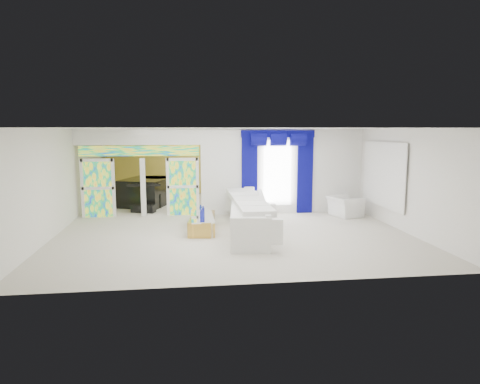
{
  "coord_description": "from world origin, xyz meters",
  "views": [
    {
      "loc": [
        -1.32,
        -13.83,
        2.97
      ],
      "look_at": [
        0.3,
        -1.2,
        1.1
      ],
      "focal_mm": 31.96,
      "sensor_mm": 36.0,
      "label": 1
    }
  ],
  "objects": [
    {
      "name": "decanters",
      "position": [
        -0.87,
        -1.46,
        0.53
      ],
      "size": [
        0.2,
        1.2,
        0.25
      ],
      "color": "silver",
      "rests_on": "coffee_table"
    },
    {
      "name": "blue_pelmet",
      "position": [
        1.9,
        0.87,
        2.82
      ],
      "size": [
        2.6,
        0.12,
        0.25
      ],
      "primitive_type": "cube",
      "color": "#040345",
      "rests_on": "dividing_wall"
    },
    {
      "name": "stained_panel_right",
      "position": [
        -1.42,
        1.0,
        1.0
      ],
      "size": [
        0.95,
        0.04,
        2.0
      ],
      "primitive_type": "cube",
      "color": "#994C3F",
      "rests_on": "ground"
    },
    {
      "name": "blue_drape_right",
      "position": [
        2.9,
        0.87,
        1.4
      ],
      "size": [
        0.55,
        0.1,
        2.8
      ],
      "primitive_type": "cube",
      "color": "#040345",
      "rests_on": "ground"
    },
    {
      "name": "stained_transom",
      "position": [
        -2.85,
        1.0,
        2.25
      ],
      "size": [
        4.0,
        0.05,
        0.35
      ],
      "primitive_type": "cube",
      "color": "#994C3F",
      "rests_on": "dividing_header"
    },
    {
      "name": "piano_bench",
      "position": [
        -2.85,
        1.63,
        0.14
      ],
      "size": [
        0.91,
        0.6,
        0.28
      ],
      "primitive_type": "cube",
      "rotation": [
        0.0,
        0.0,
        -0.34
      ],
      "color": "black",
      "rests_on": "ground"
    },
    {
      "name": "chandelier",
      "position": [
        -2.3,
        3.4,
        2.65
      ],
      "size": [
        0.6,
        0.6,
        0.6
      ],
      "primitive_type": "sphere",
      "color": "gold",
      "rests_on": "ceiling"
    },
    {
      "name": "wall_mirror",
      "position": [
        4.94,
        -1.0,
        1.55
      ],
      "size": [
        0.04,
        2.7,
        1.9
      ],
      "primitive_type": "cube",
      "color": "white",
      "rests_on": "ground"
    },
    {
      "name": "tv_console",
      "position": [
        -4.74,
        2.13,
        0.44
      ],
      "size": [
        0.65,
        0.6,
        0.87
      ],
      "primitive_type": "cube",
      "rotation": [
        0.0,
        0.0,
        -0.1
      ],
      "color": "tan",
      "rests_on": "ground"
    },
    {
      "name": "stained_panel_left",
      "position": [
        -4.28,
        1.0,
        1.0
      ],
      "size": [
        0.95,
        0.04,
        2.0
      ],
      "primitive_type": "cube",
      "color": "#994C3F",
      "rests_on": "ground"
    },
    {
      "name": "window_pane",
      "position": [
        1.9,
        0.9,
        1.45
      ],
      "size": [
        1.0,
        0.02,
        2.3
      ],
      "primitive_type": "cube",
      "color": "white",
      "rests_on": "dividing_wall"
    },
    {
      "name": "dividing_header",
      "position": [
        -2.85,
        1.0,
        2.73
      ],
      "size": [
        4.3,
        0.18,
        0.55
      ],
      "primitive_type": "cube",
      "color": "white",
      "rests_on": "dividing_wall"
    },
    {
      "name": "armchair",
      "position": [
        4.11,
        0.06,
        0.34
      ],
      "size": [
        1.17,
        1.26,
        0.69
      ],
      "primitive_type": "imported",
      "rotation": [
        0.0,
        0.0,
        1.84
      ],
      "color": "silver",
      "rests_on": "ground"
    },
    {
      "name": "table_lamp",
      "position": [
        0.86,
        0.67,
        0.7
      ],
      "size": [
        0.36,
        0.36,
        0.58
      ],
      "primitive_type": "cylinder",
      "color": "silver",
      "rests_on": "console_table"
    },
    {
      "name": "floor",
      "position": [
        0.0,
        0.0,
        0.0
      ],
      "size": [
        12.0,
        12.0,
        0.0
      ],
      "primitive_type": "plane",
      "color": "#B7AF9E",
      "rests_on": "ground"
    },
    {
      "name": "blue_drape_left",
      "position": [
        0.9,
        0.87,
        1.4
      ],
      "size": [
        0.55,
        0.1,
        2.8
      ],
      "primitive_type": "cube",
      "color": "#040345",
      "rests_on": "ground"
    },
    {
      "name": "dividing_wall",
      "position": [
        2.15,
        1.0,
        1.5
      ],
      "size": [
        5.7,
        0.18,
        3.0
      ],
      "primitive_type": "cube",
      "color": "white",
      "rests_on": "ground"
    },
    {
      "name": "grand_piano",
      "position": [
        -2.85,
        3.23,
        0.52
      ],
      "size": [
        2.19,
        2.49,
        1.05
      ],
      "primitive_type": "cube",
      "rotation": [
        0.0,
        0.0,
        -0.34
      ],
      "color": "black",
      "rests_on": "ground"
    },
    {
      "name": "console_table",
      "position": [
        1.16,
        0.67,
        0.2
      ],
      "size": [
        1.23,
        0.42,
        0.41
      ],
      "primitive_type": "cube",
      "rotation": [
        0.0,
        0.0,
        0.03
      ],
      "color": "silver",
      "rests_on": "ground"
    },
    {
      "name": "white_sofa",
      "position": [
        0.49,
        -1.72,
        0.44
      ],
      "size": [
        1.56,
        4.7,
        0.88
      ],
      "primitive_type": "cube",
      "rotation": [
        0.0,
        0.0,
        -0.13
      ],
      "color": "silver",
      "rests_on": "ground"
    },
    {
      "name": "gold_curtains",
      "position": [
        0.0,
        5.9,
        1.5
      ],
      "size": [
        9.7,
        0.12,
        2.9
      ],
      "primitive_type": "cube",
      "color": "gold",
      "rests_on": "ground"
    },
    {
      "name": "coffee_table",
      "position": [
        -0.86,
        -1.42,
        0.22
      ],
      "size": [
        0.89,
        2.01,
        0.43
      ],
      "primitive_type": "cube",
      "rotation": [
        0.0,
        0.0,
        -0.13
      ],
      "color": "#B38B38",
      "rests_on": "ground"
    }
  ]
}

